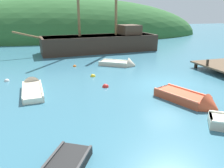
% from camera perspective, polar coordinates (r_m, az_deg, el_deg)
% --- Properties ---
extents(ground_plane, '(120.00, 120.00, 0.00)m').
position_cam_1_polar(ground_plane, '(14.95, 13.52, -0.10)').
color(ground_plane, teal).
extents(shore_hill, '(52.04, 19.09, 13.76)m').
position_cam_1_polar(shore_hill, '(42.69, -10.85, 11.75)').
color(shore_hill, '#2D602D').
rests_on(shore_hill, ground).
extents(sailing_ship, '(16.06, 4.57, 12.50)m').
position_cam_1_polar(sailing_ship, '(26.58, -2.75, 9.87)').
color(sailing_ship, '#38281E').
rests_on(sailing_ship, ground).
extents(rowboat_portside, '(3.33, 2.88, 1.23)m').
position_cam_1_polar(rowboat_portside, '(19.62, 2.30, 5.05)').
color(rowboat_portside, beige).
rests_on(rowboat_portside, ground).
extents(rowboat_near_dock, '(2.39, 3.68, 1.23)m').
position_cam_1_polar(rowboat_near_dock, '(12.25, 19.50, -4.04)').
color(rowboat_near_dock, '#C64C2D').
rests_on(rowboat_near_dock, ground).
extents(rowboat_far, '(1.23, 3.92, 1.04)m').
position_cam_1_polar(rowboat_far, '(14.25, -19.70, -1.18)').
color(rowboat_far, beige).
rests_on(rowboat_far, ground).
extents(buoy_white, '(0.34, 0.34, 0.34)m').
position_cam_1_polar(buoy_white, '(16.80, -25.32, 0.64)').
color(buoy_white, white).
rests_on(buoy_white, ground).
extents(buoy_red, '(0.41, 0.41, 0.41)m').
position_cam_1_polar(buoy_red, '(14.03, -1.67, -0.79)').
color(buoy_red, red).
rests_on(buoy_red, ground).
extents(buoy_yellow, '(0.37, 0.37, 0.37)m').
position_cam_1_polar(buoy_yellow, '(16.36, -4.89, 1.93)').
color(buoy_yellow, yellow).
rests_on(buoy_yellow, ground).
extents(buoy_orange, '(0.30, 0.30, 0.30)m').
position_cam_1_polar(buoy_orange, '(19.54, -9.53, 4.44)').
color(buoy_orange, orange).
rests_on(buoy_orange, ground).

